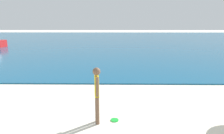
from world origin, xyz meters
The scene contains 3 objects.
water centered at (0.00, 40.20, 0.03)m, with size 160.00×60.00×0.06m, color #14567F.
person_standing centered at (-0.55, 6.67, 0.92)m, with size 0.21×0.37×1.61m.
frisbee centered at (-0.06, 6.81, 0.01)m, with size 0.23×0.23×0.03m, color green.
Camera 1 is at (-0.07, 1.74, 2.73)m, focal length 30.47 mm.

